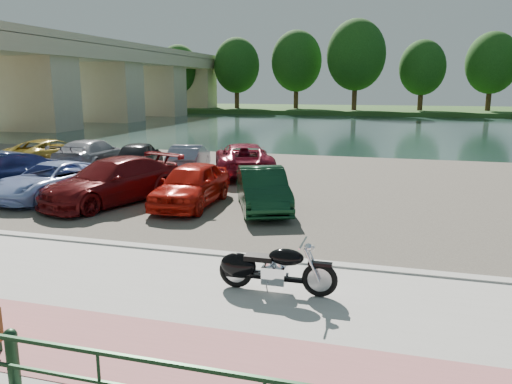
# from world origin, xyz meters

# --- Properties ---
(ground) EXTENTS (200.00, 200.00, 0.00)m
(ground) POSITION_xyz_m (0.00, 0.00, 0.00)
(ground) COLOR #595447
(ground) RESTS_ON ground
(promenade) EXTENTS (60.00, 6.00, 0.10)m
(promenade) POSITION_xyz_m (0.00, -1.00, 0.05)
(promenade) COLOR #A8A79E
(promenade) RESTS_ON ground
(pink_path) EXTENTS (60.00, 2.00, 0.01)m
(pink_path) POSITION_xyz_m (0.00, -2.50, 0.10)
(pink_path) COLOR #A85F60
(pink_path) RESTS_ON promenade
(kerb) EXTENTS (60.00, 0.30, 0.14)m
(kerb) POSITION_xyz_m (0.00, 2.00, 0.07)
(kerb) COLOR #A8A79E
(kerb) RESTS_ON ground
(parking_lot) EXTENTS (60.00, 18.00, 0.04)m
(parking_lot) POSITION_xyz_m (0.00, 11.00, 0.02)
(parking_lot) COLOR #47413A
(parking_lot) RESTS_ON ground
(river) EXTENTS (120.00, 40.00, 0.00)m
(river) POSITION_xyz_m (0.00, 40.00, 0.00)
(river) COLOR #1A2E2A
(river) RESTS_ON ground
(far_bank) EXTENTS (120.00, 24.00, 0.60)m
(far_bank) POSITION_xyz_m (0.00, 72.00, 0.30)
(far_bank) COLOR #204518
(far_bank) RESTS_ON ground
(bridge) EXTENTS (7.00, 56.00, 8.55)m
(bridge) POSITION_xyz_m (-28.00, 41.02, 5.52)
(bridge) COLOR tan
(bridge) RESTS_ON ground
(railing) EXTENTS (24.04, 0.05, 0.90)m
(railing) POSITION_xyz_m (0.00, -4.00, 0.79)
(railing) COLOR black
(railing) RESTS_ON promenade
(bollards) EXTENTS (10.68, 0.18, 0.81)m
(bollards) POSITION_xyz_m (-1.67, -3.70, 0.54)
(bollards) COLOR black
(bollards) RESTS_ON promenade
(far_trees) EXTENTS (70.25, 10.68, 12.52)m
(far_trees) POSITION_xyz_m (4.36, 65.79, 7.49)
(far_trees) COLOR #3C2616
(far_trees) RESTS_ON far_bank
(motorcycle) EXTENTS (2.33, 0.75, 1.05)m
(motorcycle) POSITION_xyz_m (0.90, 0.24, 0.56)
(motorcycle) COLOR black
(motorcycle) RESTS_ON promenade
(car_2) EXTENTS (2.83, 4.86, 1.27)m
(car_2) POSITION_xyz_m (-8.62, 6.32, 0.68)
(car_2) COLOR #9DB0E4
(car_2) RESTS_ON parking_lot
(car_3) EXTENTS (3.78, 5.64, 1.52)m
(car_3) POSITION_xyz_m (-6.10, 6.23, 0.80)
(car_3) COLOR #5D0D0E
(car_3) RESTS_ON parking_lot
(car_4) EXTENTS (1.83, 4.27, 1.44)m
(car_4) POSITION_xyz_m (-3.36, 6.60, 0.76)
(car_4) COLOR red
(car_4) RESTS_ON parking_lot
(car_5) EXTENTS (2.86, 4.35, 1.35)m
(car_5) POSITION_xyz_m (-0.90, 6.70, 0.72)
(car_5) COLOR black
(car_5) RESTS_ON parking_lot
(car_6) EXTENTS (2.89, 5.11, 1.35)m
(car_6) POSITION_xyz_m (-13.58, 12.69, 0.71)
(car_6) COLOR #A58726
(car_6) RESTS_ON parking_lot
(car_7) EXTENTS (2.68, 5.24, 1.45)m
(car_7) POSITION_xyz_m (-10.90, 12.17, 0.77)
(car_7) COLOR #93929A
(car_7) RESTS_ON parking_lot
(car_8) EXTENTS (2.70, 4.44, 1.41)m
(car_8) POSITION_xyz_m (-8.51, 12.48, 0.75)
(car_8) COLOR black
(car_8) RESTS_ON parking_lot
(car_9) EXTENTS (2.15, 4.13, 1.30)m
(car_9) POSITION_xyz_m (-6.07, 12.73, 0.69)
(car_9) COLOR slate
(car_9) RESTS_ON parking_lot
(car_10) EXTENTS (4.16, 5.76, 1.46)m
(car_10) POSITION_xyz_m (-3.39, 12.61, 0.77)
(car_10) COLOR maroon
(car_10) RESTS_ON parking_lot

